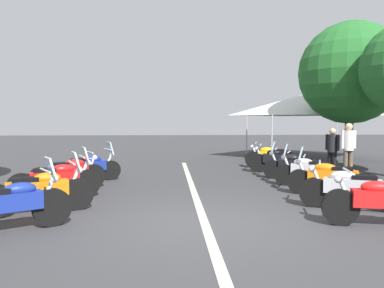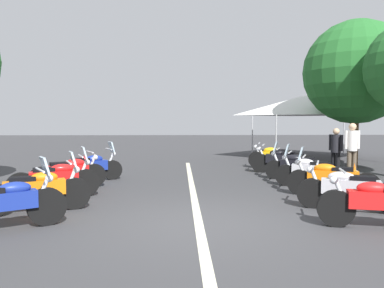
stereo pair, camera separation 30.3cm
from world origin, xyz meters
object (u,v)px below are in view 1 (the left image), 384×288
at_px(motorcycle_left_row_0, 11,204).
at_px(bystander_0, 332,148).
at_px(motorcycle_left_row_3, 69,173).
at_px(bystander_1, 348,145).
at_px(motorcycle_right_row_3, 309,170).
at_px(motorcycle_right_row_4, 296,165).
at_px(motorcycle_left_row_2, 56,179).
at_px(motorcycle_right_row_2, 331,177).
at_px(motorcycle_left_row_1, 39,190).
at_px(motorcycle_right_row_6, 271,156).
at_px(motorcycle_right_row_1, 351,188).
at_px(roadside_tree_0, 350,73).
at_px(event_tent, 310,104).
at_px(motorcycle_right_row_5, 279,160).
at_px(traffic_cone_0, 351,173).
at_px(motorcycle_left_row_4, 88,167).

height_order(motorcycle_left_row_0, bystander_0, bystander_0).
distance_m(motorcycle_left_row_3, bystander_1, 8.75).
relative_size(motorcycle_right_row_3, motorcycle_right_row_4, 0.93).
height_order(motorcycle_left_row_2, motorcycle_right_row_2, motorcycle_left_row_2).
bearing_deg(bystander_1, motorcycle_left_row_1, -69.88).
relative_size(motorcycle_left_row_2, bystander_0, 1.25).
bearing_deg(motorcycle_right_row_6, motorcycle_right_row_3, 104.15).
distance_m(motorcycle_right_row_1, motorcycle_right_row_6, 6.83).
bearing_deg(motorcycle_right_row_6, bystander_0, 141.38).
xyz_separation_m(motorcycle_right_row_1, motorcycle_right_row_6, (6.83, -0.18, 0.00)).
xyz_separation_m(motorcycle_left_row_3, motorcycle_right_row_6, (4.18, -6.67, -0.00)).
height_order(motorcycle_right_row_2, roadside_tree_0, roadside_tree_0).
bearing_deg(event_tent, motorcycle_left_row_1, 137.93).
distance_m(motorcycle_right_row_1, motorcycle_right_row_3, 2.71).
bearing_deg(bystander_1, motorcycle_right_row_5, -126.66).
relative_size(motorcycle_left_row_0, motorcycle_left_row_3, 0.98).
distance_m(motorcycle_left_row_1, motorcycle_right_row_3, 7.03).
distance_m(motorcycle_left_row_3, motorcycle_right_row_1, 7.01).
xyz_separation_m(bystander_0, event_tent, (5.76, -1.38, 1.72)).
bearing_deg(traffic_cone_0, motorcycle_right_row_6, 22.90).
height_order(motorcycle_left_row_0, motorcycle_right_row_1, motorcycle_left_row_0).
relative_size(motorcycle_right_row_4, traffic_cone_0, 3.26).
relative_size(motorcycle_right_row_2, motorcycle_right_row_5, 0.97).
bearing_deg(motorcycle_left_row_1, bystander_1, 3.25).
bearing_deg(motorcycle_left_row_3, bystander_1, -17.12).
height_order(motorcycle_right_row_4, roadside_tree_0, roadside_tree_0).
height_order(motorcycle_left_row_3, bystander_0, bystander_0).
bearing_deg(event_tent, motorcycle_right_row_6, 141.82).
height_order(motorcycle_left_row_2, bystander_1, bystander_1).
bearing_deg(motorcycle_left_row_2, motorcycle_left_row_0, -112.44).
height_order(bystander_0, bystander_1, bystander_1).
relative_size(motorcycle_left_row_0, motorcycle_right_row_4, 0.91).
relative_size(motorcycle_left_row_0, motorcycle_left_row_4, 0.95).
bearing_deg(motorcycle_left_row_0, motorcycle_right_row_6, 19.08).
xyz_separation_m(motorcycle_left_row_3, motorcycle_right_row_2, (-1.22, -6.69, 0.00)).
bearing_deg(roadside_tree_0, motorcycle_right_row_3, 142.74).
bearing_deg(motorcycle_right_row_2, traffic_cone_0, -104.70).
distance_m(motorcycle_left_row_4, motorcycle_right_row_1, 7.40).
bearing_deg(motorcycle_right_row_3, bystander_1, -116.59).
distance_m(motorcycle_left_row_1, motorcycle_left_row_4, 3.92).
height_order(motorcycle_right_row_1, traffic_cone_0, motorcycle_right_row_1).
relative_size(motorcycle_left_row_2, roadside_tree_0, 0.35).
distance_m(motorcycle_left_row_0, event_tent, 15.26).
height_order(motorcycle_left_row_1, bystander_0, bystander_0).
xyz_separation_m(motorcycle_right_row_2, motorcycle_right_row_4, (2.55, 0.01, -0.01)).
bearing_deg(motorcycle_left_row_4, motorcycle_left_row_2, -121.66).
bearing_deg(traffic_cone_0, motorcycle_right_row_2, 142.18).
bearing_deg(motorcycle_right_row_3, bystander_0, -104.68).
height_order(motorcycle_left_row_0, event_tent, event_tent).
relative_size(motorcycle_right_row_2, motorcycle_right_row_4, 1.02).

